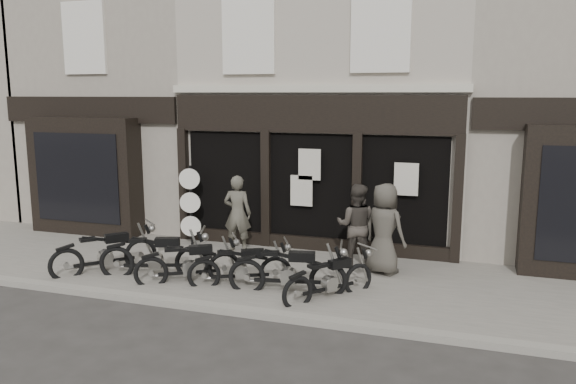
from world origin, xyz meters
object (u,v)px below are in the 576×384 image
(motorcycle_1, at_px, (156,260))
(advert_sign_post, at_px, (191,209))
(motorcycle_0, at_px, (106,256))
(man_centre, at_px, (356,225))
(motorcycle_2, at_px, (190,267))
(motorcycle_3, at_px, (241,270))
(man_left, at_px, (238,213))
(motorcycle_5, at_px, (330,283))
(motorcycle_4, at_px, (289,275))
(man_right, at_px, (384,229))

(motorcycle_1, distance_m, advert_sign_post, 2.51)
(motorcycle_0, distance_m, advert_sign_post, 2.67)
(man_centre, bearing_deg, motorcycle_2, 33.65)
(motorcycle_3, bearing_deg, man_left, 88.89)
(motorcycle_1, height_order, motorcycle_3, motorcycle_1)
(motorcycle_0, xyz_separation_m, man_left, (2.12, 2.33, 0.62))
(motorcycle_1, xyz_separation_m, motorcycle_3, (1.96, 0.01, -0.04))
(motorcycle_5, height_order, man_centre, man_centre)
(motorcycle_1, distance_m, motorcycle_2, 0.89)
(motorcycle_5, distance_m, advert_sign_post, 5.00)
(motorcycle_2, height_order, advert_sign_post, advert_sign_post)
(motorcycle_3, height_order, man_left, man_left)
(motorcycle_1, xyz_separation_m, man_centre, (3.93, 1.92, 0.60))
(motorcycle_0, xyz_separation_m, motorcycle_4, (4.19, -0.01, 0.01))
(motorcycle_2, bearing_deg, motorcycle_3, -22.58)
(advert_sign_post, bearing_deg, man_left, -23.67)
(motorcycle_1, bearing_deg, man_left, 48.22)
(motorcycle_0, xyz_separation_m, motorcycle_3, (3.15, 0.10, -0.04))
(motorcycle_0, distance_m, motorcycle_5, 5.03)
(motorcycle_1, bearing_deg, motorcycle_3, -18.99)
(motorcycle_0, relative_size, man_centre, 1.02)
(man_left, bearing_deg, motorcycle_1, 61.59)
(motorcycle_1, relative_size, motorcycle_3, 1.15)
(motorcycle_5, relative_size, man_left, 0.93)
(man_left, height_order, man_centre, man_left)
(motorcycle_5, xyz_separation_m, man_left, (-2.91, 2.38, 0.66))
(motorcycle_2, bearing_deg, advert_sign_post, 85.96)
(motorcycle_4, xyz_separation_m, advert_sign_post, (-3.42, 2.50, 0.60))
(advert_sign_post, bearing_deg, motorcycle_2, -80.09)
(motorcycle_5, xyz_separation_m, man_centre, (0.09, 2.06, 0.66))
(motorcycle_2, xyz_separation_m, man_centre, (3.05, 2.07, 0.64))
(motorcycle_5, relative_size, man_centre, 0.93)
(motorcycle_0, height_order, motorcycle_1, motorcycle_1)
(motorcycle_3, relative_size, man_centre, 1.05)
(motorcycle_0, height_order, motorcycle_4, motorcycle_4)
(man_right, height_order, advert_sign_post, advert_sign_post)
(motorcycle_0, relative_size, man_right, 0.97)
(motorcycle_3, relative_size, motorcycle_5, 1.13)
(motorcycle_3, relative_size, man_left, 1.05)
(motorcycle_1, bearing_deg, motorcycle_4, -21.07)
(motorcycle_2, xyz_separation_m, motorcycle_5, (2.96, 0.01, -0.02))
(motorcycle_3, distance_m, motorcycle_5, 1.89)
(man_centre, bearing_deg, motorcycle_3, 43.67)
(motorcycle_5, xyz_separation_m, man_right, (0.75, 1.74, 0.70))
(motorcycle_4, distance_m, man_centre, 2.30)
(motorcycle_2, relative_size, man_centre, 1.05)
(man_centre, bearing_deg, motorcycle_1, 25.50)
(motorcycle_3, height_order, man_right, man_right)
(motorcycle_0, height_order, motorcycle_3, motorcycle_0)
(motorcycle_3, bearing_deg, man_centre, 18.34)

